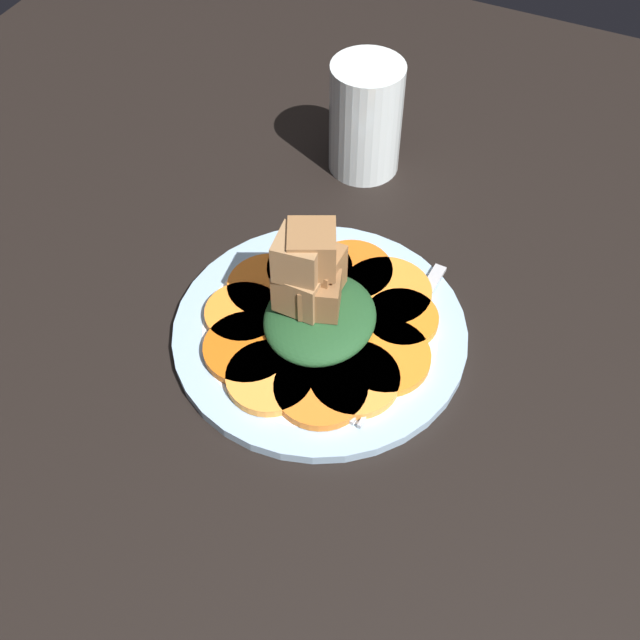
% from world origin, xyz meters
% --- Properties ---
extents(table_slab, '(1.20, 1.20, 0.02)m').
position_xyz_m(table_slab, '(0.00, 0.00, 0.01)').
color(table_slab, black).
rests_on(table_slab, ground).
extents(plate, '(0.26, 0.26, 0.01)m').
position_xyz_m(plate, '(0.00, 0.00, 0.03)').
color(plate, '#99B7D1').
rests_on(plate, table_slab).
extents(carrot_slice_0, '(0.08, 0.08, 0.01)m').
position_xyz_m(carrot_slice_0, '(-0.05, 0.04, 0.04)').
color(carrot_slice_0, '#D45F12').
rests_on(carrot_slice_0, plate).
extents(carrot_slice_1, '(0.07, 0.07, 0.01)m').
position_xyz_m(carrot_slice_1, '(-0.07, 0.01, 0.04)').
color(carrot_slice_1, '#F99539').
rests_on(carrot_slice_1, plate).
extents(carrot_slice_2, '(0.08, 0.08, 0.01)m').
position_xyz_m(carrot_slice_2, '(-0.06, -0.03, 0.04)').
color(carrot_slice_2, orange).
rests_on(carrot_slice_2, plate).
extents(carrot_slice_3, '(0.07, 0.07, 0.01)m').
position_xyz_m(carrot_slice_3, '(-0.04, -0.05, 0.04)').
color(carrot_slice_3, '#F99539').
rests_on(carrot_slice_3, plate).
extents(carrot_slice_4, '(0.08, 0.08, 0.01)m').
position_xyz_m(carrot_slice_4, '(-0.01, -0.06, 0.04)').
color(carrot_slice_4, orange).
rests_on(carrot_slice_4, plate).
extents(carrot_slice_5, '(0.06, 0.06, 0.01)m').
position_xyz_m(carrot_slice_5, '(0.04, -0.06, 0.04)').
color(carrot_slice_5, orange).
rests_on(carrot_slice_5, plate).
extents(carrot_slice_6, '(0.08, 0.08, 0.01)m').
position_xyz_m(carrot_slice_6, '(0.06, -0.04, 0.04)').
color(carrot_slice_6, orange).
rests_on(carrot_slice_6, plate).
extents(carrot_slice_7, '(0.07, 0.07, 0.01)m').
position_xyz_m(carrot_slice_7, '(0.07, 0.00, 0.04)').
color(carrot_slice_7, orange).
rests_on(carrot_slice_7, plate).
extents(carrot_slice_8, '(0.08, 0.08, 0.01)m').
position_xyz_m(carrot_slice_8, '(0.05, 0.04, 0.04)').
color(carrot_slice_8, orange).
rests_on(carrot_slice_8, plate).
extents(carrot_slice_9, '(0.08, 0.08, 0.01)m').
position_xyz_m(carrot_slice_9, '(0.02, 0.06, 0.04)').
color(carrot_slice_9, orange).
rests_on(carrot_slice_9, plate).
extents(carrot_slice_10, '(0.07, 0.07, 0.01)m').
position_xyz_m(carrot_slice_10, '(-0.02, 0.07, 0.04)').
color(carrot_slice_10, orange).
rests_on(carrot_slice_10, plate).
extents(center_pile, '(0.11, 0.09, 0.10)m').
position_xyz_m(center_pile, '(0.00, 0.01, 0.07)').
color(center_pile, '#1E4723').
rests_on(center_pile, plate).
extents(fork, '(0.19, 0.03, 0.00)m').
position_xyz_m(fork, '(0.01, -0.07, 0.03)').
color(fork, '#B2B2B7').
rests_on(fork, plate).
extents(water_glass, '(0.07, 0.07, 0.12)m').
position_xyz_m(water_glass, '(0.23, 0.06, 0.08)').
color(water_glass, silver).
rests_on(water_glass, table_slab).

